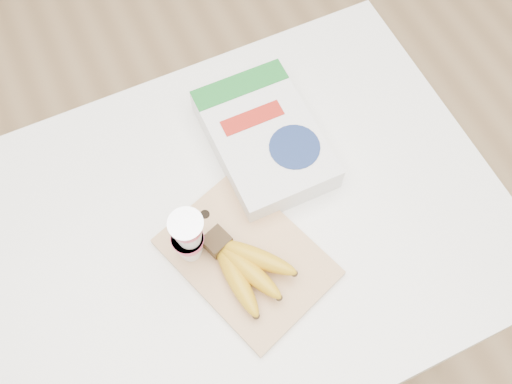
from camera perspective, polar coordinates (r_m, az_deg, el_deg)
room at (r=0.81m, az=-7.42°, el=6.09°), size 4.00×4.00×4.00m
table at (r=1.62m, az=-3.72°, el=-10.38°), size 1.25×0.83×0.94m
cutting_board at (r=1.15m, az=-0.92°, el=-6.52°), size 0.33×0.38×0.02m
bananas at (r=1.11m, az=-1.15°, el=-7.47°), size 0.16×0.20×0.06m
yogurt_stack at (r=1.08m, az=-6.80°, el=-4.50°), size 0.07×0.07×0.15m
cereal_box at (r=1.24m, az=0.85°, el=5.35°), size 0.22×0.32×0.07m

